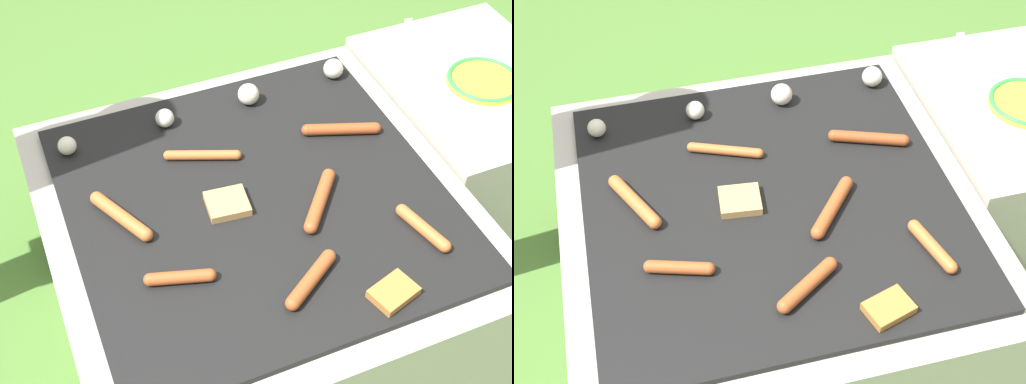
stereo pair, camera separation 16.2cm
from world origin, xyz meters
The scene contains 15 objects.
ground_plane centered at (0.00, 0.00, 0.00)m, with size 14.00×14.00×0.00m, color #47702D.
grill centered at (0.00, 0.00, 0.20)m, with size 0.96×0.96×0.40m.
side_ledge centered at (0.73, 0.18, 0.20)m, with size 0.49×0.62×0.40m.
sausage_front_left centered at (-0.23, -0.16, 0.41)m, with size 0.15×0.06×0.03m.
sausage_front_center centered at (0.13, -0.08, 0.42)m, with size 0.14×0.16×0.03m.
sausage_back_left centered at (-0.07, 0.17, 0.41)m, with size 0.18×0.09×0.02m.
sausage_front_right centered at (0.28, 0.12, 0.41)m, with size 0.19×0.09×0.03m.
sausage_mid_left centered at (-0.30, 0.05, 0.41)m, with size 0.10×0.18×0.03m.
sausage_back_center centered at (0.01, -0.27, 0.41)m, with size 0.15×0.11×0.03m.
sausage_mid_right centered at (0.30, -0.23, 0.41)m, with size 0.06×0.15×0.03m.
bread_slice_center centered at (-0.07, 0.00, 0.41)m, with size 0.10×0.09×0.02m.
bread_slice_left centered at (0.15, -0.36, 0.41)m, with size 0.11×0.09×0.02m.
mushroom_row centered at (0.06, 0.33, 0.43)m, with size 0.78×0.07×0.06m.
plate_colorful centered at (0.73, 0.16, 0.41)m, with size 0.20×0.20×0.02m.
fork_utensil centered at (0.70, 0.41, 0.40)m, with size 0.03×0.20×0.01m.
Camera 1 is at (-0.43, -1.03, 1.59)m, focal length 50.00 mm.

